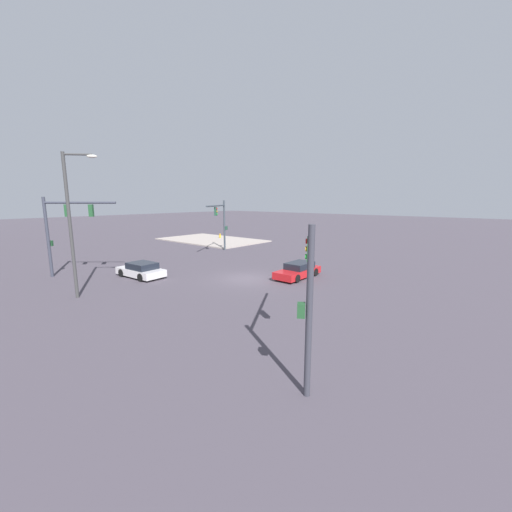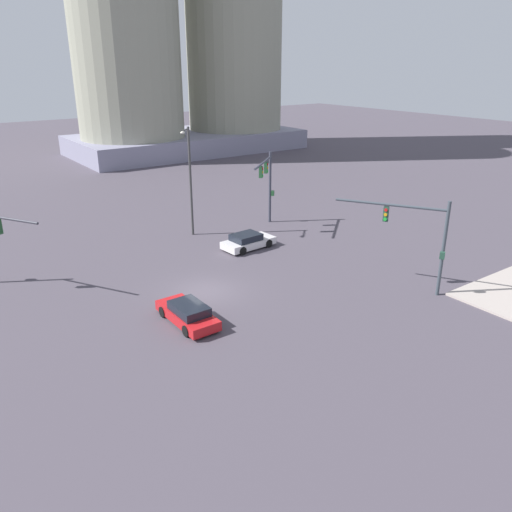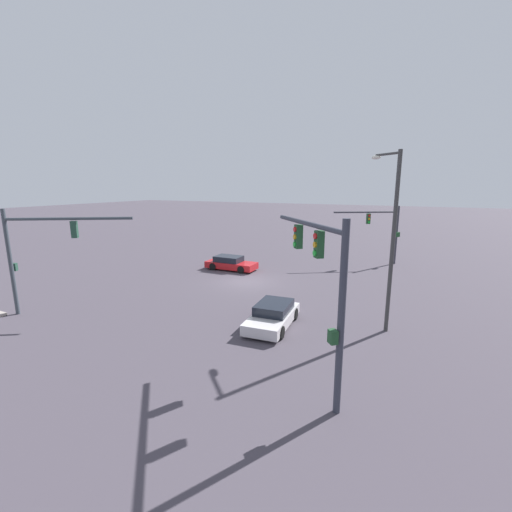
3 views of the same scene
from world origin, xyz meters
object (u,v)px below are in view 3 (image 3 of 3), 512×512
(traffic_signal_opposite_side, at_px, (38,245))
(streetlamp_curved_arm, at_px, (391,232))
(traffic_signal_near_corner, at_px, (383,226))
(sedan_car_waiting_far, at_px, (231,263))
(traffic_signal_cross_street, at_px, (323,275))
(sedan_car_approaching, at_px, (273,315))

(traffic_signal_opposite_side, xyz_separation_m, streetlamp_curved_arm, (-5.97, 18.05, 1.03))
(traffic_signal_near_corner, relative_size, sedan_car_waiting_far, 1.25)
(streetlamp_curved_arm, bearing_deg, traffic_signal_cross_street, 120.09)
(traffic_signal_opposite_side, relative_size, streetlamp_curved_arm, 0.69)
(sedan_car_waiting_far, bearing_deg, traffic_signal_opposite_side, -109.07)
(streetlamp_curved_arm, xyz_separation_m, sedan_car_waiting_far, (-7.74, -13.47, -4.52))
(streetlamp_curved_arm, distance_m, sedan_car_waiting_far, 16.18)
(traffic_signal_opposite_side, xyz_separation_m, traffic_signal_cross_street, (0.68, 16.43, 0.27))
(traffic_signal_opposite_side, bearing_deg, sedan_car_approaching, -13.73)
(traffic_signal_opposite_side, distance_m, sedan_car_approaching, 13.73)
(traffic_signal_near_corner, height_order, traffic_signal_cross_street, traffic_signal_cross_street)
(traffic_signal_near_corner, xyz_separation_m, traffic_signal_cross_street, (22.33, 0.11, 0.67))
(streetlamp_curved_arm, relative_size, sedan_car_waiting_far, 1.99)
(sedan_car_waiting_far, bearing_deg, sedan_car_approaching, -50.86)
(traffic_signal_cross_street, bearing_deg, sedan_car_approaching, -1.78)
(streetlamp_curved_arm, bearing_deg, traffic_signal_opposite_side, 62.05)
(traffic_signal_cross_street, xyz_separation_m, sedan_car_waiting_far, (-14.40, -11.85, -3.75))
(traffic_signal_opposite_side, height_order, sedan_car_waiting_far, traffic_signal_opposite_side)
(traffic_signal_cross_street, bearing_deg, sedan_car_waiting_far, -1.22)
(traffic_signal_opposite_side, distance_m, streetlamp_curved_arm, 19.04)
(traffic_signal_near_corner, xyz_separation_m, streetlamp_curved_arm, (15.68, 1.72, 1.43))
(streetlamp_curved_arm, bearing_deg, sedan_car_approaching, 63.97)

